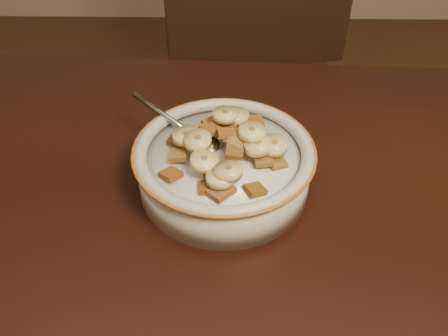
{
  "coord_description": "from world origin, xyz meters",
  "views": [
    {
      "loc": [
        0.04,
        -0.31,
        1.18
      ],
      "look_at": [
        0.03,
        0.14,
        0.78
      ],
      "focal_mm": 40.0,
      "sensor_mm": 36.0,
      "label": 1
    }
  ],
  "objects_px": {
    "chair": "(261,102)",
    "cereal_bowl": "(224,171)",
    "table": "(189,292)",
    "spoon": "(203,142)"
  },
  "relations": [
    {
      "from": "table",
      "to": "chair",
      "type": "distance_m",
      "value": 0.7
    },
    {
      "from": "chair",
      "to": "table",
      "type": "bearing_deg",
      "value": -112.15
    },
    {
      "from": "chair",
      "to": "cereal_bowl",
      "type": "relative_size",
      "value": 5.14
    },
    {
      "from": "table",
      "to": "spoon",
      "type": "distance_m",
      "value": 0.18
    },
    {
      "from": "chair",
      "to": "spoon",
      "type": "relative_size",
      "value": 21.41
    },
    {
      "from": "table",
      "to": "chair",
      "type": "xyz_separation_m",
      "value": [
        0.11,
        0.66,
        -0.2
      ]
    },
    {
      "from": "chair",
      "to": "cereal_bowl",
      "type": "height_order",
      "value": "chair"
    },
    {
      "from": "chair",
      "to": "spoon",
      "type": "bearing_deg",
      "value": -114.21
    },
    {
      "from": "table",
      "to": "cereal_bowl",
      "type": "height_order",
      "value": "cereal_bowl"
    },
    {
      "from": "table",
      "to": "cereal_bowl",
      "type": "xyz_separation_m",
      "value": [
        0.03,
        0.14,
        0.04
      ]
    }
  ]
}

